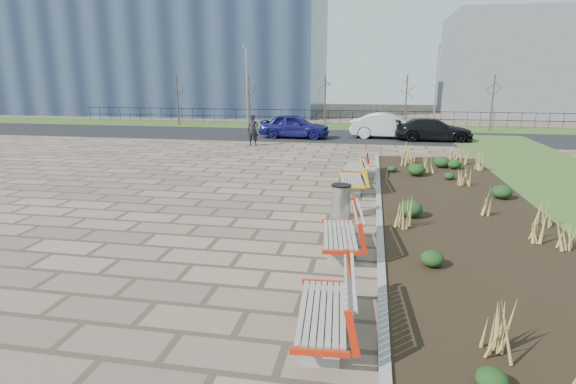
% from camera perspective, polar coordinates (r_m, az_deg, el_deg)
% --- Properties ---
extents(ground, '(120.00, 120.00, 0.00)m').
position_cam_1_polar(ground, '(9.83, -12.03, -8.98)').
color(ground, '#806B58').
rests_on(ground, ground).
extents(planting_bed, '(4.50, 18.00, 0.10)m').
position_cam_1_polar(planting_bed, '(14.08, 20.97, -2.24)').
color(planting_bed, black).
rests_on(planting_bed, ground).
extents(planting_curb, '(0.16, 18.00, 0.15)m').
position_cam_1_polar(planting_curb, '(13.83, 11.46, -1.75)').
color(planting_curb, gray).
rests_on(planting_curb, ground).
extents(grass_verge_far, '(80.00, 5.00, 0.04)m').
position_cam_1_polar(grass_verge_far, '(36.68, 4.90, 8.32)').
color(grass_verge_far, '#33511E').
rests_on(grass_verge_far, ground).
extents(road, '(80.00, 7.00, 0.02)m').
position_cam_1_polar(road, '(30.75, 3.76, 7.17)').
color(road, black).
rests_on(road, ground).
extents(bench_a, '(1.05, 2.16, 1.00)m').
position_cam_1_polar(bench_a, '(6.95, 4.40, -14.43)').
color(bench_a, red).
rests_on(bench_a, ground).
extents(bench_b, '(1.13, 2.19, 1.00)m').
position_cam_1_polar(bench_b, '(10.10, 6.55, -5.06)').
color(bench_b, red).
rests_on(bench_b, ground).
extents(bench_c, '(1.10, 2.18, 1.00)m').
position_cam_1_polar(bench_c, '(15.57, 8.08, 1.82)').
color(bench_c, yellow).
rests_on(bench_c, ground).
extents(bench_d, '(1.02, 2.15, 1.00)m').
position_cam_1_polar(bench_d, '(17.79, 8.42, 3.37)').
color(bench_d, red).
rests_on(bench_d, ground).
extents(litter_bin, '(0.54, 0.54, 0.95)m').
position_cam_1_polar(litter_bin, '(12.60, 6.72, -1.25)').
color(litter_bin, '#B2B2B7').
rests_on(litter_bin, ground).
extents(pedestrian, '(0.68, 0.48, 1.78)m').
position_cam_1_polar(pedestrian, '(26.14, -4.47, 7.83)').
color(pedestrian, black).
rests_on(pedestrian, ground).
extents(car_blue, '(4.61, 2.07, 1.54)m').
position_cam_1_polar(car_blue, '(29.35, 0.84, 8.38)').
color(car_blue, navy).
rests_on(car_blue, road).
extents(car_silver, '(4.94, 2.00, 1.60)m').
position_cam_1_polar(car_silver, '(29.85, 12.67, 8.20)').
color(car_silver, '#AEB1B6').
rests_on(car_silver, road).
extents(car_black, '(4.76, 2.00, 1.37)m').
position_cam_1_polar(car_black, '(29.40, 17.95, 7.54)').
color(car_black, black).
rests_on(car_black, road).
extents(tree_a, '(1.40, 1.40, 4.00)m').
position_cam_1_polar(tree_a, '(38.18, -13.87, 11.24)').
color(tree_a, '#4C3D2D').
rests_on(tree_a, grass_verge_far).
extents(tree_b, '(1.40, 1.40, 4.00)m').
position_cam_1_polar(tree_b, '(36.15, -4.98, 11.45)').
color(tree_b, '#4C3D2D').
rests_on(tree_b, grass_verge_far).
extents(tree_c, '(1.40, 1.40, 4.00)m').
position_cam_1_polar(tree_c, '(35.03, 4.72, 11.36)').
color(tree_c, '#4C3D2D').
rests_on(tree_c, grass_verge_far).
extents(tree_d, '(1.40, 1.40, 4.00)m').
position_cam_1_polar(tree_d, '(34.93, 14.73, 10.94)').
color(tree_d, '#4C3D2D').
rests_on(tree_d, grass_verge_far).
extents(tree_e, '(1.40, 1.40, 4.00)m').
position_cam_1_polar(tree_e, '(35.84, 24.49, 10.21)').
color(tree_e, '#4C3D2D').
rests_on(tree_e, grass_verge_far).
extents(lamp_west, '(0.24, 0.60, 6.00)m').
position_cam_1_polar(lamp_west, '(35.63, -5.23, 13.01)').
color(lamp_west, gray).
rests_on(lamp_west, grass_verge_far).
extents(lamp_east, '(0.24, 0.60, 6.00)m').
position_cam_1_polar(lamp_east, '(34.59, 18.28, 12.33)').
color(lamp_east, gray).
rests_on(lamp_east, grass_verge_far).
extents(railing_fence, '(44.00, 0.10, 1.20)m').
position_cam_1_polar(railing_fence, '(38.11, 5.15, 9.48)').
color(railing_fence, black).
rests_on(railing_fence, grass_verge_far).
extents(building_glass, '(40.00, 14.00, 15.00)m').
position_cam_1_polar(building_glass, '(54.79, -18.22, 17.50)').
color(building_glass, '#192338').
rests_on(building_glass, ground).
extents(building_grey, '(18.00, 12.00, 10.00)m').
position_cam_1_polar(building_grey, '(52.92, 29.52, 13.82)').
color(building_grey, slate).
rests_on(building_grey, ground).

